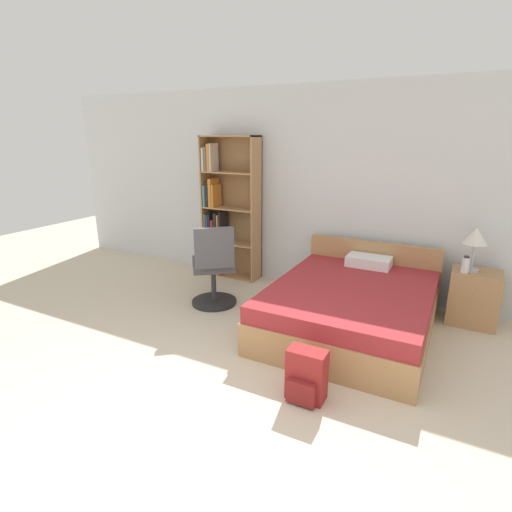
{
  "coord_description": "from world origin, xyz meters",
  "views": [
    {
      "loc": [
        1.36,
        -1.74,
        1.98
      ],
      "look_at": [
        -0.59,
        1.98,
        0.71
      ],
      "focal_mm": 28.0,
      "sensor_mm": 36.0,
      "label": 1
    }
  ],
  "objects_px": {
    "bookshelf": "(225,212)",
    "water_bottle": "(465,265)",
    "table_lamp": "(476,238)",
    "nightstand": "(473,298)",
    "bed": "(352,306)",
    "office_chair": "(214,269)",
    "backpack_red": "(306,376)"
  },
  "relations": [
    {
      "from": "bookshelf",
      "to": "water_bottle",
      "type": "distance_m",
      "value": 3.12
    },
    {
      "from": "water_bottle",
      "to": "table_lamp",
      "type": "bearing_deg",
      "value": 60.8
    },
    {
      "from": "nightstand",
      "to": "bed",
      "type": "bearing_deg",
      "value": -146.58
    },
    {
      "from": "office_chair",
      "to": "nightstand",
      "type": "height_order",
      "value": "office_chair"
    },
    {
      "from": "bookshelf",
      "to": "table_lamp",
      "type": "relative_size",
      "value": 4.2
    },
    {
      "from": "backpack_red",
      "to": "water_bottle",
      "type": "bearing_deg",
      "value": 63.2
    },
    {
      "from": "bed",
      "to": "water_bottle",
      "type": "distance_m",
      "value": 1.26
    },
    {
      "from": "bed",
      "to": "nightstand",
      "type": "height_order",
      "value": "bed"
    },
    {
      "from": "office_chair",
      "to": "table_lamp",
      "type": "xyz_separation_m",
      "value": [
        2.67,
        0.93,
        0.48
      ]
    },
    {
      "from": "backpack_red",
      "to": "bookshelf",
      "type": "bearing_deg",
      "value": 133.6
    },
    {
      "from": "bookshelf",
      "to": "table_lamp",
      "type": "bearing_deg",
      "value": -2.1
    },
    {
      "from": "bookshelf",
      "to": "bed",
      "type": "height_order",
      "value": "bookshelf"
    },
    {
      "from": "office_chair",
      "to": "water_bottle",
      "type": "relative_size",
      "value": 5.59
    },
    {
      "from": "table_lamp",
      "to": "bookshelf",
      "type": "bearing_deg",
      "value": 177.9
    },
    {
      "from": "bookshelf",
      "to": "nightstand",
      "type": "bearing_deg",
      "value": -2.06
    },
    {
      "from": "bookshelf",
      "to": "table_lamp",
      "type": "distance_m",
      "value": 3.16
    },
    {
      "from": "bookshelf",
      "to": "backpack_red",
      "type": "height_order",
      "value": "bookshelf"
    },
    {
      "from": "bookshelf",
      "to": "office_chair",
      "type": "bearing_deg",
      "value": -64.86
    },
    {
      "from": "bookshelf",
      "to": "office_chair",
      "type": "height_order",
      "value": "bookshelf"
    },
    {
      "from": "bookshelf",
      "to": "water_bottle",
      "type": "height_order",
      "value": "bookshelf"
    },
    {
      "from": "bookshelf",
      "to": "water_bottle",
      "type": "relative_size",
      "value": 10.93
    },
    {
      "from": "office_chair",
      "to": "water_bottle",
      "type": "height_order",
      "value": "office_chair"
    },
    {
      "from": "table_lamp",
      "to": "backpack_red",
      "type": "height_order",
      "value": "table_lamp"
    },
    {
      "from": "backpack_red",
      "to": "office_chair",
      "type": "bearing_deg",
      "value": 144.23
    },
    {
      "from": "nightstand",
      "to": "backpack_red",
      "type": "xyz_separation_m",
      "value": [
        -1.13,
        -2.09,
        -0.1
      ]
    },
    {
      "from": "nightstand",
      "to": "water_bottle",
      "type": "relative_size",
      "value": 3.29
    },
    {
      "from": "table_lamp",
      "to": "backpack_red",
      "type": "bearing_deg",
      "value": -116.92
    },
    {
      "from": "bookshelf",
      "to": "bed",
      "type": "relative_size",
      "value": 1.0
    },
    {
      "from": "table_lamp",
      "to": "water_bottle",
      "type": "xyz_separation_m",
      "value": [
        -0.06,
        -0.1,
        -0.28
      ]
    },
    {
      "from": "table_lamp",
      "to": "water_bottle",
      "type": "height_order",
      "value": "table_lamp"
    },
    {
      "from": "nightstand",
      "to": "water_bottle",
      "type": "height_order",
      "value": "water_bottle"
    },
    {
      "from": "office_chair",
      "to": "bed",
      "type": "bearing_deg",
      "value": 6.57
    }
  ]
}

